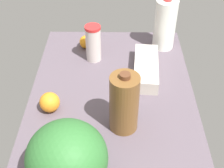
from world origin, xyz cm
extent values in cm
cube|color=#584C57|center=(0.00, 0.00, 1.50)|extent=(120.00, 76.00, 3.00)
cylinder|color=beige|center=(32.42, 10.05, 12.12)|extent=(7.84, 7.84, 18.23)
cylinder|color=red|center=(32.42, 10.05, 21.93)|extent=(8.07, 8.07, 1.40)
cylinder|color=brown|center=(-15.02, -4.93, 15.86)|extent=(11.58, 11.58, 25.72)
cylinder|color=#59331E|center=(-15.02, -4.93, 29.62)|extent=(4.05, 4.05, 1.80)
cube|color=beige|center=(20.33, -16.56, 6.35)|extent=(33.17, 14.03, 6.70)
cylinder|color=white|center=(45.21, -27.67, 16.68)|extent=(11.64, 11.64, 27.37)
ellipsoid|color=#2F6D31|center=(-40.77, 14.18, 15.54)|extent=(27.19, 27.19, 25.08)
sphere|color=orange|center=(-5.90, 26.77, 7.40)|extent=(8.80, 8.80, 8.80)
sphere|color=orange|center=(43.27, 14.96, 6.62)|extent=(7.24, 7.24, 7.24)
camera|label=1|loc=(-102.69, -1.45, 100.02)|focal=50.00mm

